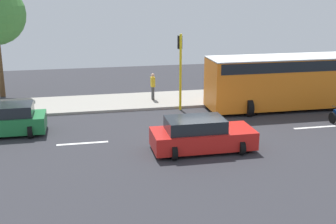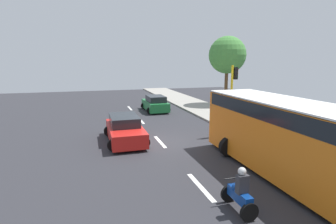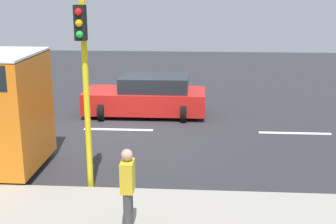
{
  "view_description": "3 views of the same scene",
  "coord_description": "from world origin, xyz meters",
  "px_view_note": "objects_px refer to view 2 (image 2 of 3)",
  "views": [
    {
      "loc": [
        -19.78,
        5.99,
        7.12
      ],
      "look_at": [
        0.39,
        1.8,
        1.19
      ],
      "focal_mm": 46.8,
      "sensor_mm": 36.0,
      "label": 1
    },
    {
      "loc": [
        -3.89,
        -14.63,
        4.74
      ],
      "look_at": [
        0.73,
        0.77,
        1.64
      ],
      "focal_mm": 28.17,
      "sensor_mm": 36.0,
      "label": 2
    },
    {
      "loc": [
        14.87,
        2.73,
        4.74
      ],
      "look_at": [
        0.6,
        1.76,
        0.83
      ],
      "focal_mm": 48.85,
      "sensor_mm": 36.0,
      "label": 3
    }
  ],
  "objects_px": {
    "motorcycle": "(240,193)",
    "pedestrian_near_signal": "(249,114)",
    "car_red": "(125,130)",
    "street_tree_south": "(227,55)",
    "city_bus": "(303,139)",
    "car_green": "(155,104)",
    "traffic_light_corner": "(233,90)"
  },
  "relations": [
    {
      "from": "car_green",
      "to": "pedestrian_near_signal",
      "type": "distance_m",
      "value": 9.61
    },
    {
      "from": "traffic_light_corner",
      "to": "pedestrian_near_signal",
      "type": "bearing_deg",
      "value": 31.12
    },
    {
      "from": "street_tree_south",
      "to": "car_red",
      "type": "bearing_deg",
      "value": -140.34
    },
    {
      "from": "car_red",
      "to": "street_tree_south",
      "type": "height_order",
      "value": "street_tree_south"
    },
    {
      "from": "city_bus",
      "to": "motorcycle",
      "type": "bearing_deg",
      "value": -162.53
    },
    {
      "from": "pedestrian_near_signal",
      "to": "street_tree_south",
      "type": "bearing_deg",
      "value": 70.21
    },
    {
      "from": "car_red",
      "to": "traffic_light_corner",
      "type": "height_order",
      "value": "traffic_light_corner"
    },
    {
      "from": "traffic_light_corner",
      "to": "car_red",
      "type": "bearing_deg",
      "value": 174.7
    },
    {
      "from": "car_green",
      "to": "pedestrian_near_signal",
      "type": "xyz_separation_m",
      "value": [
        4.83,
        -8.31,
        0.35
      ]
    },
    {
      "from": "car_red",
      "to": "pedestrian_near_signal",
      "type": "distance_m",
      "value": 8.96
    },
    {
      "from": "motorcycle",
      "to": "street_tree_south",
      "type": "bearing_deg",
      "value": 62.37
    },
    {
      "from": "car_green",
      "to": "motorcycle",
      "type": "bearing_deg",
      "value": -95.29
    },
    {
      "from": "city_bus",
      "to": "pedestrian_near_signal",
      "type": "distance_m",
      "value": 8.91
    },
    {
      "from": "pedestrian_near_signal",
      "to": "car_red",
      "type": "bearing_deg",
      "value": -175.9
    },
    {
      "from": "car_green",
      "to": "pedestrian_near_signal",
      "type": "bearing_deg",
      "value": -59.84
    },
    {
      "from": "car_red",
      "to": "street_tree_south",
      "type": "xyz_separation_m",
      "value": [
        12.4,
        10.28,
        4.67
      ]
    },
    {
      "from": "car_red",
      "to": "car_green",
      "type": "xyz_separation_m",
      "value": [
        4.1,
        8.95,
        -0.0
      ]
    },
    {
      "from": "car_green",
      "to": "motorcycle",
      "type": "height_order",
      "value": "motorcycle"
    },
    {
      "from": "street_tree_south",
      "to": "motorcycle",
      "type": "bearing_deg",
      "value": -117.63
    },
    {
      "from": "pedestrian_near_signal",
      "to": "street_tree_south",
      "type": "distance_m",
      "value": 11.12
    },
    {
      "from": "car_red",
      "to": "car_green",
      "type": "bearing_deg",
      "value": 65.38
    },
    {
      "from": "city_bus",
      "to": "traffic_light_corner",
      "type": "xyz_separation_m",
      "value": [
        1.05,
        7.02,
        1.08
      ]
    },
    {
      "from": "pedestrian_near_signal",
      "to": "city_bus",
      "type": "bearing_deg",
      "value": -110.88
    },
    {
      "from": "car_red",
      "to": "motorcycle",
      "type": "height_order",
      "value": "motorcycle"
    },
    {
      "from": "city_bus",
      "to": "motorcycle",
      "type": "relative_size",
      "value": 7.19
    },
    {
      "from": "motorcycle",
      "to": "traffic_light_corner",
      "type": "height_order",
      "value": "traffic_light_corner"
    },
    {
      "from": "car_green",
      "to": "street_tree_south",
      "type": "xyz_separation_m",
      "value": [
        8.29,
        1.33,
        4.68
      ]
    },
    {
      "from": "motorcycle",
      "to": "traffic_light_corner",
      "type": "relative_size",
      "value": 0.34
    },
    {
      "from": "car_red",
      "to": "motorcycle",
      "type": "relative_size",
      "value": 2.99
    },
    {
      "from": "pedestrian_near_signal",
      "to": "traffic_light_corner",
      "type": "distance_m",
      "value": 3.09
    },
    {
      "from": "motorcycle",
      "to": "pedestrian_near_signal",
      "type": "xyz_separation_m",
      "value": [
        6.46,
        9.33,
        0.42
      ]
    },
    {
      "from": "car_red",
      "to": "traffic_light_corner",
      "type": "xyz_separation_m",
      "value": [
        6.82,
        -0.63,
        2.22
      ]
    }
  ]
}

